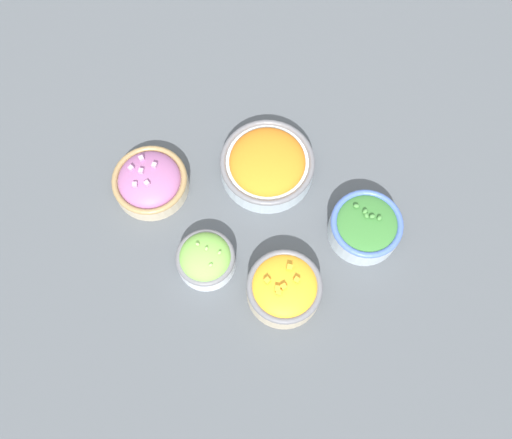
{
  "coord_description": "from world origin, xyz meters",
  "views": [
    {
      "loc": [
        -0.1,
        -0.37,
        1.05
      ],
      "look_at": [
        0.0,
        0.0,
        0.03
      ],
      "focal_mm": 40.0,
      "sensor_mm": 36.0,
      "label": 1
    }
  ],
  "objects_px": {
    "bowl_lettuce": "(206,259)",
    "bowl_squash": "(284,288)",
    "bowl_broccoli": "(365,226)",
    "bowl_carrots": "(267,164)",
    "bowl_red_onion": "(150,181)"
  },
  "relations": [
    {
      "from": "bowl_lettuce",
      "to": "bowl_squash",
      "type": "distance_m",
      "value": 0.16
    },
    {
      "from": "bowl_broccoli",
      "to": "bowl_carrots",
      "type": "distance_m",
      "value": 0.23
    },
    {
      "from": "bowl_lettuce",
      "to": "bowl_squash",
      "type": "relative_size",
      "value": 0.8
    },
    {
      "from": "bowl_broccoli",
      "to": "bowl_squash",
      "type": "height_order",
      "value": "bowl_squash"
    },
    {
      "from": "bowl_lettuce",
      "to": "bowl_red_onion",
      "type": "xyz_separation_m",
      "value": [
        -0.07,
        0.18,
        -0.0
      ]
    },
    {
      "from": "bowl_carrots",
      "to": "bowl_broccoli",
      "type": "bearing_deg",
      "value": -50.17
    },
    {
      "from": "bowl_squash",
      "to": "bowl_carrots",
      "type": "bearing_deg",
      "value": 81.99
    },
    {
      "from": "bowl_broccoli",
      "to": "bowl_squash",
      "type": "distance_m",
      "value": 0.2
    },
    {
      "from": "bowl_red_onion",
      "to": "bowl_carrots",
      "type": "distance_m",
      "value": 0.23
    },
    {
      "from": "bowl_broccoli",
      "to": "bowl_squash",
      "type": "relative_size",
      "value": 0.99
    },
    {
      "from": "bowl_lettuce",
      "to": "bowl_broccoli",
      "type": "bearing_deg",
      "value": -2.85
    },
    {
      "from": "bowl_carrots",
      "to": "bowl_red_onion",
      "type": "bearing_deg",
      "value": 174.07
    },
    {
      "from": "bowl_lettuce",
      "to": "bowl_red_onion",
      "type": "distance_m",
      "value": 0.2
    },
    {
      "from": "bowl_red_onion",
      "to": "bowl_squash",
      "type": "distance_m",
      "value": 0.34
    },
    {
      "from": "bowl_lettuce",
      "to": "bowl_carrots",
      "type": "distance_m",
      "value": 0.23
    }
  ]
}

